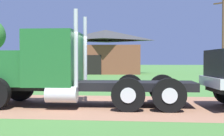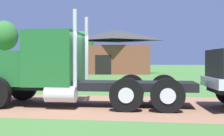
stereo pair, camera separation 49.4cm
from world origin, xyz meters
name	(u,v)px [view 2 (the right image)]	position (x,y,z in m)	size (l,w,h in m)	color
ground_plane	(66,104)	(0.00, 0.00, 0.00)	(200.00, 200.00, 0.00)	#477B36
dirt_track	(66,104)	(0.00, 0.00, 0.00)	(120.00, 5.51, 0.01)	#9C6C50
truck_foreground_white	(53,70)	(-0.39, -0.26, 1.24)	(7.78, 2.69, 3.23)	black
shed_building	(116,52)	(-1.60, 25.38, 2.56)	(8.87, 6.19, 5.28)	brown
tree_mid	(4,36)	(-19.62, 32.29, 5.35)	(4.13, 4.13, 7.65)	#513823
tree_right	(81,45)	(-9.38, 39.15, 4.22)	(4.27, 4.27, 6.59)	#513823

